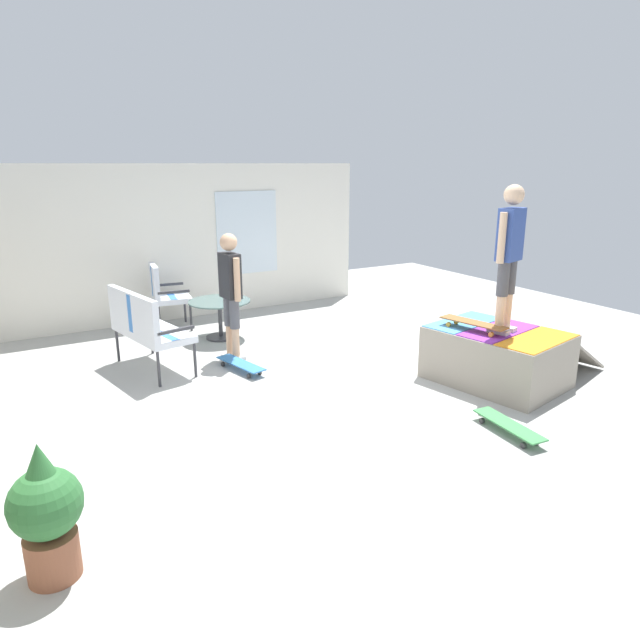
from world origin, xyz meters
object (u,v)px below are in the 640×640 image
(patio_chair_near_house, at_px, (163,290))
(potted_plant, at_px, (46,511))
(person_watching, at_px, (230,288))
(skateboard_on_ramp, at_px, (473,323))
(skateboard_spare, at_px, (509,425))
(skate_ramp, at_px, (498,356))
(patio_bench, at_px, (144,324))
(patio_table, at_px, (220,312))
(skateboard_by_bench, at_px, (241,364))
(person_skater, at_px, (509,249))

(patio_chair_near_house, xyz_separation_m, potted_plant, (-5.11, 2.13, -0.15))
(person_watching, xyz_separation_m, skateboard_on_ramp, (-2.20, -2.09, -0.24))
(skateboard_spare, distance_m, skateboard_on_ramp, 1.46)
(skate_ramp, xyz_separation_m, patio_bench, (2.45, 3.49, 0.30))
(skateboard_on_ramp, height_order, potted_plant, potted_plant)
(patio_bench, height_order, person_watching, person_watching)
(patio_table, xyz_separation_m, person_watching, (-0.95, 0.19, 0.56))
(potted_plant, bearing_deg, patio_chair_near_house, -22.62)
(patio_chair_near_house, bearing_deg, person_watching, -168.41)
(patio_bench, distance_m, potted_plant, 3.66)
(skate_ramp, xyz_separation_m, patio_chair_near_house, (4.18, 2.77, 0.29))
(patio_chair_near_house, xyz_separation_m, skateboard_spare, (-5.20, -1.84, -0.53))
(skateboard_by_bench, bearing_deg, skate_ramp, -126.95)
(person_skater, bearing_deg, patio_bench, 53.64)
(patio_chair_near_house, height_order, skateboard_spare, patio_chair_near_house)
(skate_ramp, bearing_deg, skateboard_spare, 137.40)
(patio_bench, relative_size, person_watching, 0.80)
(skateboard_on_ramp, bearing_deg, patio_table, 31.13)
(skate_ramp, xyz_separation_m, skateboard_on_ramp, (0.14, 0.31, 0.41))
(patio_bench, bearing_deg, skateboard_by_bench, -119.79)
(patio_bench, height_order, skateboard_by_bench, patio_bench)
(patio_chair_near_house, distance_m, potted_plant, 5.54)
(skateboard_by_bench, xyz_separation_m, skateboard_spare, (-2.88, -1.55, 0.00))
(patio_chair_near_house, relative_size, person_skater, 0.62)
(patio_chair_near_house, distance_m, skateboard_by_bench, 2.39)
(skate_ramp, bearing_deg, person_skater, 139.78)
(skate_ramp, distance_m, patio_table, 3.96)
(skateboard_spare, bearing_deg, patio_bench, 36.45)
(skate_ramp, xyz_separation_m, patio_table, (3.28, 2.21, 0.08))
(skate_ramp, bearing_deg, person_watching, 45.69)
(skate_ramp, distance_m, patio_chair_near_house, 5.03)
(skateboard_on_ramp, bearing_deg, skateboard_by_bench, 51.51)
(person_watching, height_order, skateboard_spare, person_watching)
(patio_bench, relative_size, skateboard_spare, 1.63)
(skateboard_spare, relative_size, skateboard_on_ramp, 0.99)
(person_watching, bearing_deg, patio_table, -11.14)
(skate_ramp, relative_size, patio_table, 2.41)
(patio_chair_near_house, bearing_deg, potted_plant, 157.38)
(potted_plant, bearing_deg, skateboard_on_ramp, -76.98)
(skate_ramp, distance_m, potted_plant, 4.99)
(skate_ramp, relative_size, potted_plant, 2.35)
(skateboard_on_ramp, bearing_deg, potted_plant, 103.02)
(person_watching, relative_size, skateboard_by_bench, 2.01)
(patio_bench, bearing_deg, patio_chair_near_house, -22.51)
(patio_chair_near_house, relative_size, skateboard_on_ramp, 1.24)
(patio_table, height_order, skateboard_by_bench, patio_table)
(patio_chair_near_house, distance_m, patio_table, 1.08)
(patio_bench, height_order, skateboard_spare, patio_bench)
(patio_chair_near_house, relative_size, skateboard_spare, 1.25)
(patio_bench, bearing_deg, potted_plant, 157.33)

